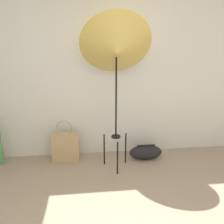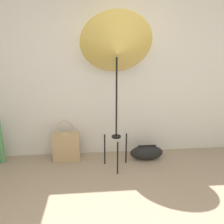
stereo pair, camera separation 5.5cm
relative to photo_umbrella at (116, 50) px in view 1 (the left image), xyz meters
name	(u,v)px [view 1 (the left image)]	position (x,y,z in m)	size (l,w,h in m)	color
wall_back	(104,70)	(-0.11, 0.48, -0.29)	(8.00, 0.05, 2.60)	silver
photo_umbrella	(116,50)	(0.00, 0.00, 0.00)	(0.89, 0.68, 2.02)	black
tote_bag	(65,147)	(-0.71, 0.26, -1.38)	(0.39, 0.15, 0.62)	tan
duffel_bag	(146,152)	(0.48, 0.17, -1.49)	(0.49, 0.22, 0.22)	black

